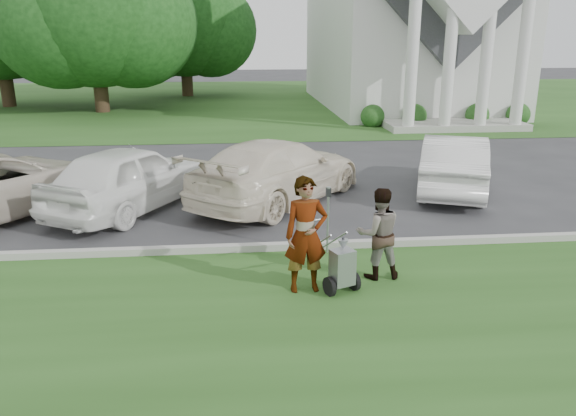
{
  "coord_description": "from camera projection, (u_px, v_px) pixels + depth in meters",
  "views": [
    {
      "loc": [
        -0.82,
        -9.71,
        4.06
      ],
      "look_at": [
        0.1,
        0.0,
        1.04
      ],
      "focal_mm": 35.0,
      "sensor_mm": 36.0,
      "label": 1
    }
  ],
  "objects": [
    {
      "name": "grass_strip",
      "position": [
        302.0,
        345.0,
        7.66
      ],
      "size": [
        80.0,
        7.0,
        0.01
      ],
      "primitive_type": "cube",
      "color": "#254A19",
      "rests_on": "ground"
    },
    {
      "name": "striping_cart",
      "position": [
        342.0,
        268.0,
        9.1
      ],
      "size": [
        0.82,
        1.17,
        1.01
      ],
      "rotation": [
        0.0,
        0.0,
        0.38
      ],
      "color": "black",
      "rests_on": "ground"
    },
    {
      "name": "tree_back",
      "position": [
        184.0,
        24.0,
        37.26
      ],
      "size": [
        9.61,
        7.6,
        8.89
      ],
      "color": "#332316",
      "rests_on": "ground"
    },
    {
      "name": "car_c",
      "position": [
        278.0,
        171.0,
        14.05
      ],
      "size": [
        5.17,
        5.63,
        1.58
      ],
      "primitive_type": "imported",
      "rotation": [
        0.0,
        0.0,
        2.46
      ],
      "color": "#F1E5CD",
      "rests_on": "ground"
    },
    {
      "name": "ground",
      "position": [
        283.0,
        261.0,
        10.51
      ],
      "size": [
        120.0,
        120.0,
        0.0
      ],
      "primitive_type": "plane",
      "color": "#333335",
      "rests_on": "ground"
    },
    {
      "name": "parking_meter_near",
      "position": [
        328.0,
        212.0,
        10.65
      ],
      "size": [
        0.1,
        0.09,
        1.33
      ],
      "color": "#979BA0",
      "rests_on": "ground"
    },
    {
      "name": "tree_left",
      "position": [
        93.0,
        13.0,
        29.18
      ],
      "size": [
        10.63,
        8.4,
        9.71
      ],
      "color": "#332316",
      "rests_on": "ground"
    },
    {
      "name": "person_left",
      "position": [
        306.0,
        236.0,
        9.03
      ],
      "size": [
        0.74,
        0.52,
        1.92
      ],
      "primitive_type": "imported",
      "rotation": [
        0.0,
        0.0,
        0.08
      ],
      "color": "#999999",
      "rests_on": "ground"
    },
    {
      "name": "curb",
      "position": [
        280.0,
        247.0,
        11.01
      ],
      "size": [
        80.0,
        0.18,
        0.15
      ],
      "primitive_type": "cube",
      "color": "#9E9E93",
      "rests_on": "ground"
    },
    {
      "name": "church_lawn",
      "position": [
        247.0,
        100.0,
        36.18
      ],
      "size": [
        80.0,
        30.0,
        0.01
      ],
      "primitive_type": "cube",
      "color": "#254A19",
      "rests_on": "ground"
    },
    {
      "name": "car_b",
      "position": [
        130.0,
        177.0,
        13.37
      ],
      "size": [
        3.96,
        5.04,
        1.61
      ],
      "primitive_type": "imported",
      "rotation": [
        0.0,
        0.0,
        2.63
      ],
      "color": "white",
      "rests_on": "ground"
    },
    {
      "name": "car_d",
      "position": [
        454.0,
        163.0,
        15.0
      ],
      "size": [
        3.18,
        4.88,
        1.52
      ],
      "primitive_type": "imported",
      "rotation": [
        0.0,
        0.0,
        2.77
      ],
      "color": "white",
      "rests_on": "ground"
    },
    {
      "name": "person_right",
      "position": [
        378.0,
        234.0,
        9.57
      ],
      "size": [
        0.8,
        0.63,
        1.6
      ],
      "primitive_type": "imported",
      "rotation": [
        0.0,
        0.0,
        3.18
      ],
      "color": "#999999",
      "rests_on": "ground"
    }
  ]
}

